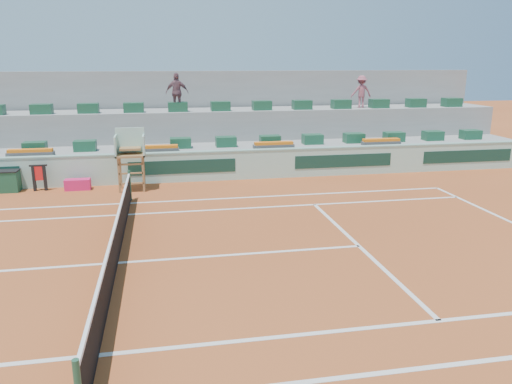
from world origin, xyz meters
The scene contains 16 objects.
ground centered at (0.00, 0.00, 0.00)m, with size 90.00×90.00×0.00m, color #93411C.
seating_tier_lower centered at (0.00, 10.70, 0.60)m, with size 36.00×4.00×1.20m, color gray.
seating_tier_upper centered at (0.00, 12.30, 1.30)m, with size 36.00×2.40×2.60m, color gray.
stadium_back_wall centered at (0.00, 13.90, 2.20)m, with size 36.00×0.40×4.40m, color gray.
player_bag centered at (-2.11, 7.84, 0.21)m, with size 0.96×0.43×0.43m, color #DF1D5F.
spectator_mid centered at (1.99, 11.53, 3.48)m, with size 1.04×0.43×1.77m, color #6F4A53.
spectator_right centered at (11.15, 12.00, 3.39)m, with size 1.03×0.59×1.59m, color #994C59.
court_lines centered at (0.00, 0.00, 0.01)m, with size 23.89×11.09×0.01m.
tennis_net centered at (0.00, 0.00, 0.53)m, with size 0.10×11.97×1.10m.
advertising_hoarding centered at (0.02, 8.50, 0.63)m, with size 36.00×0.34×1.26m.
umpire_chair centered at (0.00, 7.50, 1.54)m, with size 1.10×0.90×2.40m.
seat_row_lower centered at (0.00, 9.80, 1.42)m, with size 32.90×0.60×0.44m.
seat_row_upper centered at (0.00, 11.70, 2.82)m, with size 32.90×0.60×0.44m.
flower_planters centered at (-1.50, 9.00, 1.33)m, with size 26.80×0.36×0.28m.
drink_cooler_a centered at (-4.69, 8.08, 0.42)m, with size 0.85×0.74×0.84m.
towel_rack centered at (-3.52, 7.95, 0.60)m, with size 0.65×0.11×1.03m.
Camera 1 is at (1.29, -12.06, 4.92)m, focal length 35.00 mm.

